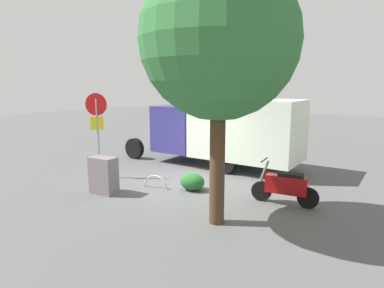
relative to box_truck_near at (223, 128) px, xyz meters
The scene contains 8 objects.
ground_plane 3.30m from the box_truck_near, 87.07° to the left, with size 60.00×60.00×0.00m, color #525353.
box_truck_near is the anchor object (origin of this frame).
motorcycle 4.67m from the box_truck_near, 137.33° to the left, with size 1.81×0.55×1.20m.
stop_sign 4.80m from the box_truck_near, 51.39° to the left, with size 0.71×0.33×2.94m.
street_tree 6.18m from the box_truck_near, 114.08° to the left, with size 3.48×3.48×5.90m.
utility_cabinet 5.24m from the box_truck_near, 72.13° to the left, with size 0.79×0.47×1.10m, color slate.
bike_rack_hoop 4.06m from the box_truck_near, 81.63° to the left, with size 0.85×0.85×0.05m, color #B7B7BC.
shrub_near_sign 3.57m from the box_truck_near, 99.39° to the left, with size 0.78×0.64×0.53m, color #246229.
Camera 1 is at (-5.70, 8.83, 3.20)m, focal length 30.96 mm.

